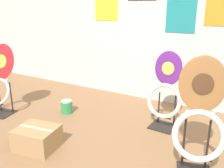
% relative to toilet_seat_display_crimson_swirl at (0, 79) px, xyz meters
% --- Properties ---
extents(wall_back, '(8.00, 0.07, 2.60)m').
position_rel_toilet_seat_display_crimson_swirl_xyz_m(wall_back, '(1.43, 1.44, 0.84)').
color(wall_back, silver).
rests_on(wall_back, ground_plane).
extents(toilet_seat_display_crimson_swirl, '(0.42, 0.39, 0.90)m').
position_rel_toilet_seat_display_crimson_swirl_xyz_m(toilet_seat_display_crimson_swirl, '(0.00, 0.00, 0.00)').
color(toilet_seat_display_crimson_swirl, black).
rests_on(toilet_seat_display_crimson_swirl, ground_plane).
extents(toilet_seat_display_purple_note, '(0.41, 0.29, 0.89)m').
position_rel_toilet_seat_display_crimson_swirl_xyz_m(toilet_seat_display_purple_note, '(1.95, 0.65, -0.05)').
color(toilet_seat_display_purple_note, black).
rests_on(toilet_seat_display_purple_note, ground_plane).
extents(toilet_seat_display_woodgrain, '(0.46, 0.36, 0.99)m').
position_rel_toilet_seat_display_crimson_swirl_xyz_m(toilet_seat_display_woodgrain, '(2.46, -0.02, -0.00)').
color(toilet_seat_display_woodgrain, black).
rests_on(toilet_seat_display_woodgrain, ground_plane).
extents(paint_can, '(0.16, 0.16, 0.17)m').
position_rel_toilet_seat_display_crimson_swirl_xyz_m(paint_can, '(0.72, 0.41, -0.37)').
color(paint_can, '#2D8E4C').
rests_on(paint_can, ground_plane).
extents(storage_box, '(0.44, 0.39, 0.22)m').
position_rel_toilet_seat_display_crimson_swirl_xyz_m(storage_box, '(1.02, -0.40, -0.35)').
color(storage_box, '#A37F51').
rests_on(storage_box, ground_plane).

